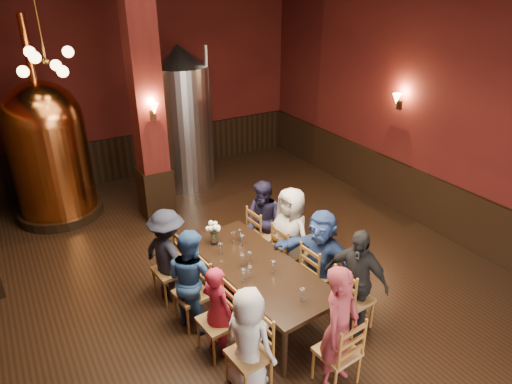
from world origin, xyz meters
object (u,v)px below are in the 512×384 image
dining_table (258,270)px  steel_vessel (183,118)px  person_1 (217,310)px  copper_kettle (49,150)px  rose_vase (214,230)px  person_2 (191,278)px  person_0 (249,340)px

dining_table → steel_vessel: (0.84, 4.55, 0.85)m
person_1 → copper_kettle: copper_kettle is taller
person_1 → rose_vase: bearing=-43.8°
rose_vase → steel_vessel: bearing=73.7°
person_1 → rose_vase: (0.56, 1.22, 0.36)m
copper_kettle → dining_table: bearing=-66.9°
copper_kettle → rose_vase: bearing=-65.7°
person_2 → copper_kettle: 4.37m
person_1 → rose_vase: size_ratio=3.45×
dining_table → person_1: bearing=-158.8°
person_1 → rose_vase: 1.39m
person_0 → person_1: size_ratio=1.06×
dining_table → person_1: size_ratio=1.97×
person_0 → person_2: 1.33m
dining_table → steel_vessel: steel_vessel is taller
person_0 → copper_kettle: 5.68m
person_2 → steel_vessel: (1.71, 4.30, 0.81)m
person_2 → copper_kettle: size_ratio=0.38×
person_2 → steel_vessel: bearing=-45.0°
person_0 → person_1: person_0 is taller
person_0 → copper_kettle: (-1.14, 5.52, 0.70)m
person_0 → dining_table: bearing=-57.1°
person_1 → copper_kettle: 5.03m
person_0 → steel_vessel: (1.59, 5.62, 0.86)m
dining_table → copper_kettle: copper_kettle is taller
person_2 → steel_vessel: 4.70m
dining_table → person_2: (-0.88, 0.25, 0.03)m
person_1 → copper_kettle: (-1.08, 4.85, 0.74)m
dining_table → person_1: person_1 is taller
person_0 → rose_vase: bearing=-36.7°
person_1 → steel_vessel: steel_vessel is taller
person_1 → copper_kettle: bearing=-6.5°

